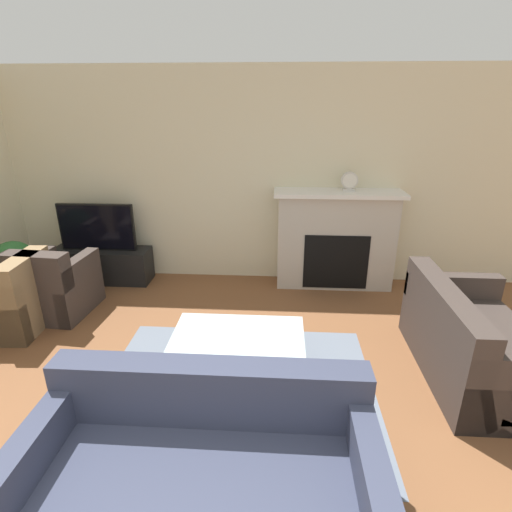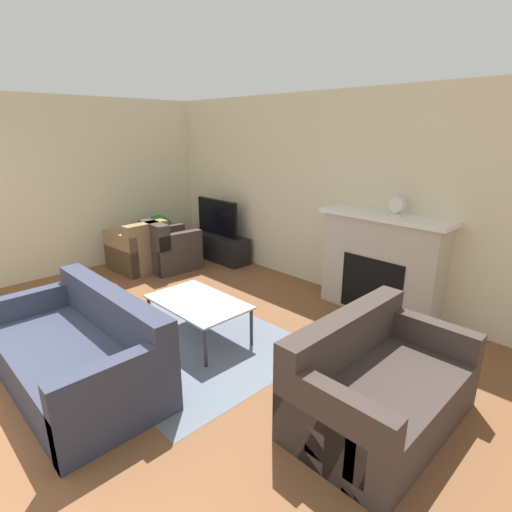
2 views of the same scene
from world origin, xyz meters
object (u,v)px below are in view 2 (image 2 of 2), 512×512
(armchair_accent, at_px, (170,251))
(mantel_clock, at_px, (396,205))
(armchair_by_window, at_px, (139,252))
(potted_plant, at_px, (159,232))
(couch_sectional, at_px, (80,355))
(tv, at_px, (217,217))
(couch_loveseat, at_px, (377,388))
(coffee_table, at_px, (198,304))

(armchair_accent, distance_m, mantel_clock, 3.64)
(armchair_by_window, distance_m, armchair_accent, 0.51)
(armchair_accent, relative_size, mantel_clock, 3.54)
(potted_plant, xyz_separation_m, mantel_clock, (3.86, 0.84, 0.86))
(armchair_by_window, xyz_separation_m, mantel_clock, (3.68, 1.35, 1.07))
(armchair_by_window, bearing_deg, couch_sectional, 48.50)
(armchair_by_window, relative_size, armchair_accent, 1.04)
(tv, distance_m, couch_loveseat, 4.46)
(couch_sectional, relative_size, potted_plant, 2.40)
(armchair_by_window, bearing_deg, couch_loveseat, 80.86)
(armchair_accent, height_order, coffee_table, armchair_accent)
(tv, xyz_separation_m, couch_loveseat, (4.08, -1.73, -0.47))
(couch_loveseat, bearing_deg, armchair_accent, 78.82)
(tv, distance_m, couch_sectional, 3.79)
(tv, relative_size, couch_loveseat, 0.66)
(armchair_by_window, distance_m, potted_plant, 0.58)
(armchair_accent, distance_m, coffee_table, 2.41)
(couch_loveseat, xyz_separation_m, armchair_accent, (-4.22, 0.83, 0.01))
(coffee_table, bearing_deg, tv, 136.48)
(tv, height_order, mantel_clock, mantel_clock)
(couch_sectional, distance_m, couch_loveseat, 2.57)
(armchair_accent, bearing_deg, potted_plant, -10.69)
(couch_sectional, height_order, armchair_accent, same)
(tv, xyz_separation_m, couch_sectional, (1.97, -3.20, -0.47))
(couch_loveseat, relative_size, potted_plant, 1.88)
(couch_sectional, relative_size, armchair_accent, 2.34)
(armchair_by_window, xyz_separation_m, potted_plant, (-0.18, 0.51, 0.21))
(armchair_accent, xyz_separation_m, mantel_clock, (3.34, 0.98, 1.07))
(couch_loveseat, distance_m, armchair_by_window, 4.59)
(tv, relative_size, potted_plant, 1.24)
(armchair_accent, xyz_separation_m, coffee_table, (2.18, -1.03, 0.09))
(couch_sectional, xyz_separation_m, armchair_accent, (-2.11, 2.30, 0.02))
(tv, xyz_separation_m, mantel_clock, (3.20, 0.08, 0.62))
(couch_loveseat, relative_size, coffee_table, 1.35)
(coffee_table, bearing_deg, couch_sectional, -93.13)
(potted_plant, bearing_deg, armchair_by_window, -70.74)
(couch_sectional, xyz_separation_m, potted_plant, (-2.63, 2.44, 0.23))
(tv, bearing_deg, armchair_accent, -98.83)
(armchair_accent, distance_m, potted_plant, 0.58)
(mantel_clock, bearing_deg, couch_sectional, -110.50)
(couch_loveseat, distance_m, potted_plant, 4.85)
(couch_loveseat, xyz_separation_m, armchair_by_window, (-4.56, 0.46, 0.01))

